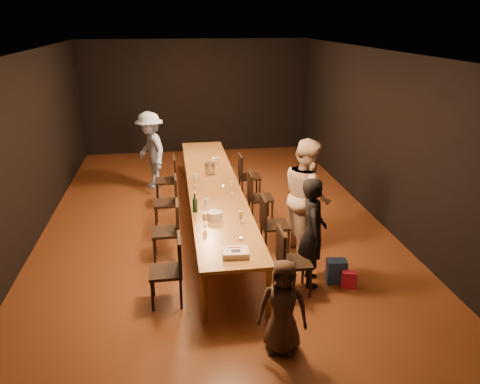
{
  "coord_description": "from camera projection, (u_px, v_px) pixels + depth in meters",
  "views": [
    {
      "loc": [
        -0.68,
        -7.74,
        3.52
      ],
      "look_at": [
        0.31,
        -1.1,
        1.0
      ],
      "focal_mm": 35.0,
      "sensor_mm": 36.0,
      "label": 1
    }
  ],
  "objects": [
    {
      "name": "ground",
      "position": [
        214.0,
        223.0,
        8.5
      ],
      "size": [
        10.0,
        10.0,
        0.0
      ],
      "primitive_type": "plane",
      "color": "#4C2813",
      "rests_on": "ground"
    },
    {
      "name": "room_shell",
      "position": [
        212.0,
        110.0,
        7.77
      ],
      "size": [
        6.04,
        10.04,
        3.02
      ],
      "color": "black",
      "rests_on": "ground"
    },
    {
      "name": "table",
      "position": [
        214.0,
        187.0,
        8.25
      ],
      "size": [
        0.9,
        6.0,
        0.75
      ],
      "color": "brown",
      "rests_on": "ground"
    },
    {
      "name": "chair_right_0",
      "position": [
        294.0,
        261.0,
        6.23
      ],
      "size": [
        0.42,
        0.42,
        0.93
      ],
      "primitive_type": null,
      "rotation": [
        0.0,
        0.0,
        -1.57
      ],
      "color": "black",
      "rests_on": "ground"
    },
    {
      "name": "chair_right_1",
      "position": [
        275.0,
        224.0,
        7.34
      ],
      "size": [
        0.42,
        0.42,
        0.93
      ],
      "primitive_type": null,
      "rotation": [
        0.0,
        0.0,
        -1.57
      ],
      "color": "black",
      "rests_on": "ground"
    },
    {
      "name": "chair_right_2",
      "position": [
        261.0,
        197.0,
        8.46
      ],
      "size": [
        0.42,
        0.42,
        0.93
      ],
      "primitive_type": null,
      "rotation": [
        0.0,
        0.0,
        -1.57
      ],
      "color": "black",
      "rests_on": "ground"
    },
    {
      "name": "chair_right_3",
      "position": [
        250.0,
        176.0,
        9.57
      ],
      "size": [
        0.42,
        0.42,
        0.93
      ],
      "primitive_type": null,
      "rotation": [
        0.0,
        0.0,
        -1.57
      ],
      "color": "black",
      "rests_on": "ground"
    },
    {
      "name": "chair_left_0",
      "position": [
        166.0,
        271.0,
        6.0
      ],
      "size": [
        0.42,
        0.42,
        0.93
      ],
      "primitive_type": null,
      "rotation": [
        0.0,
        0.0,
        1.57
      ],
      "color": "black",
      "rests_on": "ground"
    },
    {
      "name": "chair_left_1",
      "position": [
        166.0,
        231.0,
        7.11
      ],
      "size": [
        0.42,
        0.42,
        0.93
      ],
      "primitive_type": null,
      "rotation": [
        0.0,
        0.0,
        1.57
      ],
      "color": "black",
      "rests_on": "ground"
    },
    {
      "name": "chair_left_2",
      "position": [
        166.0,
        202.0,
        8.22
      ],
      "size": [
        0.42,
        0.42,
        0.93
      ],
      "primitive_type": null,
      "rotation": [
        0.0,
        0.0,
        1.57
      ],
      "color": "black",
      "rests_on": "ground"
    },
    {
      "name": "chair_left_3",
      "position": [
        166.0,
        180.0,
        9.33
      ],
      "size": [
        0.42,
        0.42,
        0.93
      ],
      "primitive_type": null,
      "rotation": [
        0.0,
        0.0,
        1.57
      ],
      "color": "black",
      "rests_on": "ground"
    },
    {
      "name": "woman_birthday",
      "position": [
        313.0,
        232.0,
        6.36
      ],
      "size": [
        0.46,
        0.62,
        1.55
      ],
      "primitive_type": "imported",
      "rotation": [
        0.0,
        0.0,
        1.41
      ],
      "color": "black",
      "rests_on": "ground"
    },
    {
      "name": "woman_tan",
      "position": [
        307.0,
        195.0,
        7.3
      ],
      "size": [
        0.75,
        0.93,
        1.81
      ],
      "primitive_type": "imported",
      "rotation": [
        0.0,
        0.0,
        1.64
      ],
      "color": "beige",
      "rests_on": "ground"
    },
    {
      "name": "man_blue",
      "position": [
        151.0,
        150.0,
        10.05
      ],
      "size": [
        1.0,
        1.23,
        1.66
      ],
      "primitive_type": "imported",
      "rotation": [
        0.0,
        0.0,
        -1.16
      ],
      "color": "#8EABDC",
      "rests_on": "ground"
    },
    {
      "name": "child",
      "position": [
        283.0,
        307.0,
        5.09
      ],
      "size": [
        0.62,
        0.5,
        1.11
      ],
      "primitive_type": "imported",
      "rotation": [
        0.0,
        0.0,
        -0.3
      ],
      "color": "#3D2D22",
      "rests_on": "ground"
    },
    {
      "name": "gift_bag_red",
      "position": [
        349.0,
        280.0,
        6.44
      ],
      "size": [
        0.23,
        0.17,
        0.24
      ],
      "primitive_type": "cube",
      "rotation": [
        0.0,
        0.0,
        -0.32
      ],
      "color": "#CA1E47",
      "rests_on": "ground"
    },
    {
      "name": "gift_bag_blue",
      "position": [
        336.0,
        271.0,
        6.57
      ],
      "size": [
        0.3,
        0.22,
        0.34
      ],
      "primitive_type": "cube",
      "rotation": [
        0.0,
        0.0,
        -0.14
      ],
      "color": "#234B97",
      "rests_on": "ground"
    },
    {
      "name": "birthday_cake",
      "position": [
        235.0,
        253.0,
        5.78
      ],
      "size": [
        0.34,
        0.28,
        0.08
      ],
      "rotation": [
        0.0,
        0.0,
        -0.06
      ],
      "color": "white",
      "rests_on": "table"
    },
    {
      "name": "plate_stack",
      "position": [
        215.0,
        216.0,
        6.79
      ],
      "size": [
        0.22,
        0.22,
        0.12
      ],
      "primitive_type": "cylinder",
      "rotation": [
        0.0,
        0.0,
        -0.01
      ],
      "color": "silver",
      "rests_on": "table"
    },
    {
      "name": "champagne_bottle",
      "position": [
        195.0,
        202.0,
        7.03
      ],
      "size": [
        0.08,
        0.08,
        0.32
      ],
      "primitive_type": null,
      "rotation": [
        0.0,
        0.0,
        0.04
      ],
      "color": "black",
      "rests_on": "table"
    },
    {
      "name": "ice_bucket",
      "position": [
        210.0,
        168.0,
        8.8
      ],
      "size": [
        0.21,
        0.21,
        0.21
      ],
      "primitive_type": "cylinder",
      "rotation": [
        0.0,
        0.0,
        -0.11
      ],
      "color": "#A7A7AC",
      "rests_on": "table"
    },
    {
      "name": "wineglass_0",
      "position": [
        205.0,
        220.0,
        6.55
      ],
      "size": [
        0.06,
        0.06,
        0.21
      ],
      "primitive_type": null,
      "color": "beige",
      "rests_on": "table"
    },
    {
      "name": "wineglass_1",
      "position": [
        240.0,
        218.0,
        6.62
      ],
      "size": [
        0.06,
        0.06,
        0.21
      ],
      "primitive_type": null,
      "color": "beige",
      "rests_on": "table"
    },
    {
      "name": "wineglass_2",
      "position": [
        207.0,
        205.0,
        7.07
      ],
      "size": [
        0.06,
        0.06,
        0.21
      ],
      "primitive_type": null,
      "color": "silver",
      "rests_on": "table"
    },
    {
      "name": "wineglass_3",
      "position": [
        232.0,
        187.0,
        7.81
      ],
      "size": [
        0.06,
        0.06,
        0.21
      ],
      "primitive_type": null,
      "color": "beige",
      "rests_on": "table"
    },
    {
      "name": "wineglass_4",
      "position": [
        196.0,
        180.0,
        8.17
      ],
      "size": [
        0.06,
        0.06,
        0.21
      ],
      "primitive_type": null,
      "color": "silver",
      "rests_on": "table"
    },
    {
      "name": "wineglass_5",
      "position": [
        218.0,
        162.0,
        9.14
      ],
      "size": [
        0.06,
        0.06,
        0.21
      ],
      "primitive_type": null,
      "color": "silver",
      "rests_on": "table"
    },
    {
      "name": "tealight_near",
      "position": [
        241.0,
        239.0,
        6.19
      ],
      "size": [
        0.05,
        0.05,
        0.03
      ],
      "primitive_type": "cylinder",
      "color": "#B2B7B2",
      "rests_on": "table"
    },
    {
      "name": "tealight_mid",
      "position": [
        223.0,
        187.0,
        8.09
      ],
      "size": [
        0.05,
        0.05,
        0.03
      ],
      "primitive_type": "cylinder",
      "color": "#B2B7B2",
      "rests_on": "table"
    },
    {
      "name": "tealight_far",
      "position": [
        214.0,
        159.0,
        9.68
      ],
      "size": [
        0.05,
        0.05,
        0.03
      ],
      "primitive_type": "cylinder",
      "color": "#B2B7B2",
      "rests_on": "table"
    }
  ]
}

